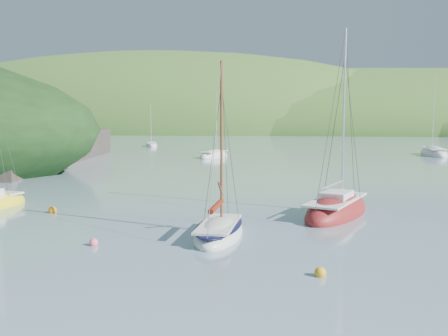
% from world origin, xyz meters
% --- Properties ---
extents(ground, '(700.00, 700.00, 0.00)m').
position_xyz_m(ground, '(0.00, 0.00, 0.00)').
color(ground, '#738B9F').
rests_on(ground, ground).
extents(shoreline_hills, '(690.00, 135.00, 56.00)m').
position_xyz_m(shoreline_hills, '(-9.66, 172.42, 0.00)').
color(shoreline_hills, '#3B5F24').
rests_on(shoreline_hills, ground).
extents(daysailer_white, '(2.11, 5.55, 8.48)m').
position_xyz_m(daysailer_white, '(-1.03, 4.03, 0.20)').
color(daysailer_white, silver).
rests_on(daysailer_white, ground).
extents(sloop_red, '(4.85, 7.91, 11.07)m').
position_xyz_m(sloop_red, '(4.41, 9.99, 0.21)').
color(sloop_red, maroon).
rests_on(sloop_red, ground).
extents(distant_sloop_a, '(3.93, 6.97, 9.41)m').
position_xyz_m(distant_sloop_a, '(-9.91, 45.88, 0.17)').
color(distant_sloop_a, silver).
rests_on(distant_sloop_a, ground).
extents(distant_sloop_b, '(3.18, 8.44, 11.93)m').
position_xyz_m(distant_sloop_b, '(19.07, 54.54, 0.20)').
color(distant_sloop_b, silver).
rests_on(distant_sloop_b, ground).
extents(distant_sloop_c, '(3.96, 6.00, 8.09)m').
position_xyz_m(distant_sloop_c, '(-25.55, 66.66, 0.15)').
color(distant_sloop_c, silver).
rests_on(distant_sloop_c, ground).
extents(mooring_buoys, '(25.38, 9.93, 0.48)m').
position_xyz_m(mooring_buoys, '(-0.85, 4.97, 0.12)').
color(mooring_buoys, gold).
rests_on(mooring_buoys, ground).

